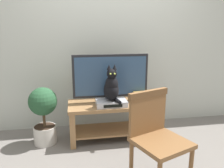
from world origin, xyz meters
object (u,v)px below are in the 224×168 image
wooden_chair (155,132)px  potted_plant (44,112)px  tv_stand (111,114)px  cat (112,87)px  book_stack (143,97)px  media_box (111,103)px  tv (111,78)px

wooden_chair → potted_plant: bearing=138.0°
tv_stand → cat: bearing=-98.5°
wooden_chair → book_stack: wooden_chair is taller
media_box → tv_stand: bearing=79.6°
tv → potted_plant: (-0.88, -0.06, -0.41)m
tv → potted_plant: tv is taller
tv_stand → media_box: bearing=-100.4°
tv → book_stack: size_ratio=4.09×
tv → cat: (-0.02, -0.18, -0.08)m
media_box → cat: cat is taller
wooden_chair → media_box: bearing=105.9°
book_stack → potted_plant: bearing=177.9°
media_box → wooden_chair: wooden_chair is taller
media_box → tv: bearing=83.5°
tv_stand → cat: cat is taller
tv → media_box: size_ratio=2.57×
media_box → cat: bearing=-86.1°
media_box → wooden_chair: 0.95m
tv_stand → book_stack: book_stack is taller
wooden_chair → book_stack: size_ratio=3.73×
potted_plant → media_box: bearing=-6.5°
cat → wooden_chair: (0.26, -0.90, -0.21)m
media_box → book_stack: (0.44, 0.05, 0.04)m
media_box → potted_plant: size_ratio=0.52×
tv_stand → wooden_chair: 1.06m
book_stack → potted_plant: (-1.30, 0.05, -0.14)m
potted_plant → wooden_chair: bearing=-42.0°
cat → wooden_chair: cat is taller
book_stack → cat: bearing=-171.4°
media_box → wooden_chair: bearing=-74.1°
cat → potted_plant: bearing=172.5°
tv_stand → wooden_chair: wooden_chair is taller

